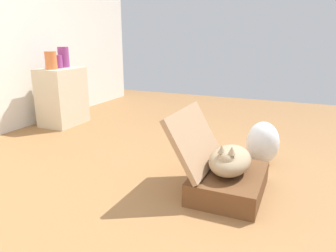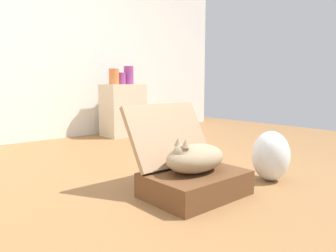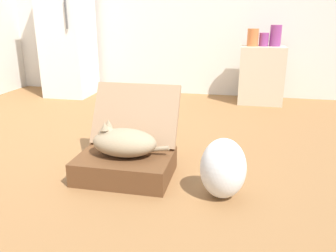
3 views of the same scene
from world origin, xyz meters
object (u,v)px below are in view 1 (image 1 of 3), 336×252
cat (230,160)px  suitcase_base (229,183)px  vase_short (64,57)px  plastic_bag_white (263,143)px  vase_tall (51,60)px  side_table (62,97)px  vase_round (58,62)px

cat → suitcase_base: bearing=-2.3°
suitcase_base → vase_short: 2.76m
vase_short → plastic_bag_white: bearing=-100.3°
suitcase_base → vase_tall: (0.86, 2.36, 0.73)m
side_table → vase_short: vase_short is taller
plastic_bag_white → side_table: (0.33, 2.49, 0.17)m
vase_short → suitcase_base: bearing=-115.2°
suitcase_base → vase_tall: bearing=70.0°
vase_short → vase_round: vase_short is taller
cat → vase_short: vase_short is taller
suitcase_base → cat: bearing=177.7°
side_table → vase_tall: size_ratio=3.40×
plastic_bag_white → vase_short: bearing=79.7°
suitcase_base → side_table: size_ratio=0.90×
vase_tall → side_table: bearing=0.2°
side_table → vase_short: (0.13, 0.04, 0.48)m
suitcase_base → plastic_bag_white: size_ratio=1.69×
vase_round → cat: bearing=-112.9°
cat → vase_short: size_ratio=2.07×
vase_short → cat: bearing=-115.3°
suitcase_base → vase_round: vase_round is taller
cat → vase_round: vase_round is taller
side_table → vase_short: size_ratio=2.82×
plastic_bag_white → vase_short: size_ratio=1.50×
cat → side_table: (1.00, 2.36, 0.10)m
vase_tall → vase_short: vase_short is taller
vase_tall → vase_short: bearing=9.5°
suitcase_base → cat: (-0.01, 0.00, 0.17)m
vase_short → vase_round: (-0.13, -0.02, -0.05)m
suitcase_base → vase_short: vase_short is taller
suitcase_base → vase_short: (1.13, 2.40, 0.75)m
suitcase_base → vase_short: size_ratio=2.53×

